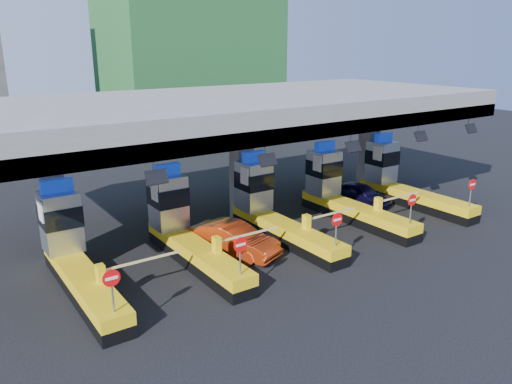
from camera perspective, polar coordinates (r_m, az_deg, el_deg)
ground at (r=26.06m, az=2.00°, el=-5.00°), size 120.00×120.00×0.00m
toll_canopy at (r=26.83m, az=-1.56°, el=9.18°), size 28.00×12.09×7.00m
toll_lane_far_left at (r=21.82m, az=-20.22°, el=-6.51°), size 4.43×8.00×4.16m
toll_lane_left at (r=23.36m, az=-8.32°, el=-4.10°), size 4.43×8.00×4.16m
toll_lane_center at (r=25.80m, az=1.66°, el=-1.92°), size 4.43×8.00×4.16m
toll_lane_right at (r=28.90m, az=9.70°, el=-0.12°), size 4.43×8.00×4.16m
toll_lane_far_right at (r=32.48m, az=16.07°, el=1.31°), size 4.43×8.00×4.16m
bg_building_scaffold at (r=58.04m, az=-7.77°, el=20.76°), size 18.00×12.00×28.00m
van at (r=31.49m, az=11.77°, el=-0.19°), size 2.80×4.35×1.38m
red_car at (r=23.60m, az=-2.59°, el=-5.41°), size 3.17×4.79×1.49m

